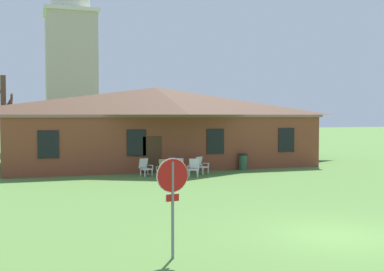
{
  "coord_description": "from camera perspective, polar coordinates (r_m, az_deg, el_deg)",
  "views": [
    {
      "loc": [
        -7.94,
        -11.22,
        3.34
      ],
      "look_at": [
        -1.16,
        9.28,
        2.41
      ],
      "focal_mm": 44.96,
      "sensor_mm": 36.0,
      "label": 1
    }
  ],
  "objects": [
    {
      "name": "lawn_chair_left_end",
      "position": [
        26.42,
        -1.56,
        -3.72
      ],
      "size": [
        0.74,
        0.79,
        0.96
      ],
      "color": "silver",
      "rests_on": "ground"
    },
    {
      "name": "ground_plane",
      "position": [
        14.14,
        16.84,
        -11.3
      ],
      "size": [
        200.0,
        200.0,
        0.0
      ],
      "primitive_type": "plane",
      "color": "#517A38"
    },
    {
      "name": "lawn_chair_near_door",
      "position": [
        25.83,
        -3.46,
        -3.86
      ],
      "size": [
        0.82,
        0.85,
        0.96
      ],
      "color": "tan",
      "rests_on": "ground"
    },
    {
      "name": "lawn_chair_right_end",
      "position": [
        27.35,
        1.06,
        -3.5
      ],
      "size": [
        0.83,
        0.86,
        0.96
      ],
      "color": "white",
      "rests_on": "ground"
    },
    {
      "name": "bare_tree_beside_building",
      "position": [
        34.99,
        -21.5,
        2.13
      ],
      "size": [
        1.76,
        2.15,
        6.02
      ],
      "color": "brown",
      "rests_on": "ground"
    },
    {
      "name": "stop_sign",
      "position": [
        11.17,
        -2.32,
        -6.24
      ],
      "size": [
        0.8,
        0.18,
        2.34
      ],
      "color": "slate",
      "rests_on": "ground"
    },
    {
      "name": "brick_building",
      "position": [
        32.82,
        -4.3,
        1.25
      ],
      "size": [
        19.95,
        10.4,
        5.21
      ],
      "color": "brown",
      "rests_on": "ground"
    },
    {
      "name": "dome_tower",
      "position": [
        49.59,
        -14.16,
        8.72
      ],
      "size": [
        5.18,
        5.18,
        19.27
      ],
      "color": "#BCB29E",
      "rests_on": "ground"
    },
    {
      "name": "lawn_chair_middle",
      "position": [
        26.09,
        0.21,
        -3.79
      ],
      "size": [
        0.79,
        0.83,
        0.96
      ],
      "color": "white",
      "rests_on": "ground"
    },
    {
      "name": "lawn_chair_by_porch",
      "position": [
        26.41,
        -5.58,
        -3.73
      ],
      "size": [
        0.76,
        0.81,
        0.96
      ],
      "color": "silver",
      "rests_on": "ground"
    },
    {
      "name": "trash_bin",
      "position": [
        29.28,
        6.08,
        -3.13
      ],
      "size": [
        0.56,
        0.56,
        0.98
      ],
      "color": "#335638",
      "rests_on": "ground"
    }
  ]
}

